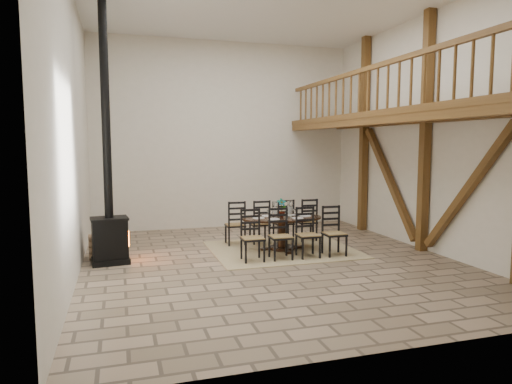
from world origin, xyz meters
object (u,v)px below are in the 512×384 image
object	(u,v)px
wood_stove	(109,205)
log_basket	(101,249)
dining_table	(282,233)
log_stack	(98,247)

from	to	relation	value
wood_stove	log_basket	bearing A→B (deg)	102.60
dining_table	wood_stove	distance (m)	3.59
dining_table	log_basket	size ratio (longest dim) A/B	4.73
log_basket	log_stack	size ratio (longest dim) A/B	0.94
log_stack	log_basket	bearing A→B (deg)	68.30
dining_table	log_basket	bearing A→B (deg)	174.29
wood_stove	log_stack	xyz separation A→B (m)	(-0.23, 0.42, -0.87)
wood_stove	log_basket	size ratio (longest dim) A/B	10.85
log_stack	wood_stove	bearing A→B (deg)	-60.68
log_basket	log_stack	world-z (taller)	log_stack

